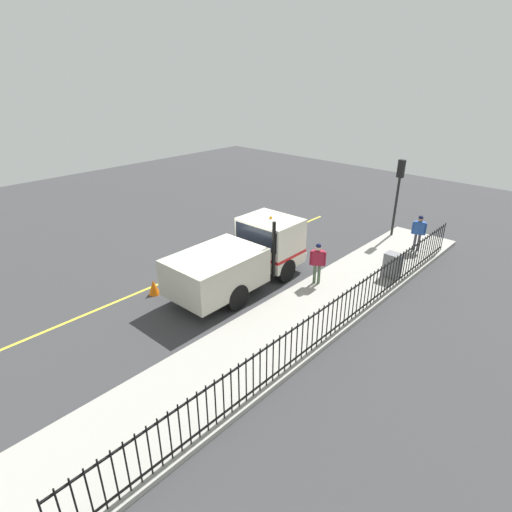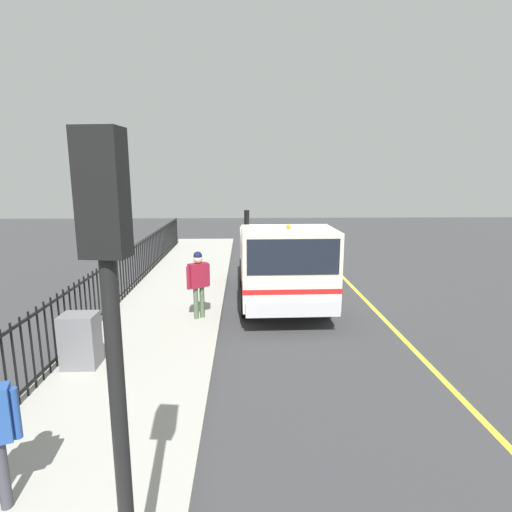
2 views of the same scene
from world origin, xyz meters
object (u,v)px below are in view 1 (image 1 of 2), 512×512
(utility_cabinet, at_px, (392,265))
(traffic_cone, at_px, (154,287))
(work_truck, at_px, (246,254))
(pedestrian_distant, at_px, (419,229))
(worker_standing, at_px, (318,259))
(traffic_light_near, at_px, (399,182))

(utility_cabinet, bearing_deg, traffic_cone, -130.04)
(work_truck, relative_size, pedestrian_distant, 3.54)
(work_truck, distance_m, worker_standing, 2.77)
(traffic_cone, bearing_deg, pedestrian_distant, 61.67)
(worker_standing, distance_m, utility_cabinet, 3.22)
(pedestrian_distant, relative_size, traffic_light_near, 0.44)
(utility_cabinet, bearing_deg, work_truck, -134.21)
(work_truck, relative_size, worker_standing, 3.53)
(traffic_light_near, bearing_deg, worker_standing, 98.64)
(work_truck, bearing_deg, utility_cabinet, 44.62)
(work_truck, distance_m, traffic_cone, 3.76)
(work_truck, height_order, worker_standing, work_truck)
(pedestrian_distant, height_order, utility_cabinet, pedestrian_distant)
(worker_standing, bearing_deg, traffic_light_near, -121.76)
(work_truck, xyz_separation_m, traffic_cone, (-1.99, -3.03, -1.00))
(traffic_light_near, bearing_deg, utility_cabinet, 122.72)
(worker_standing, distance_m, traffic_light_near, 7.11)
(traffic_light_near, xyz_separation_m, traffic_cone, (-3.98, -11.62, -2.55))
(work_truck, relative_size, traffic_cone, 9.95)
(work_truck, xyz_separation_m, pedestrian_distant, (3.71, 7.53, -0.12))
(work_truck, distance_m, pedestrian_distant, 8.40)
(pedestrian_distant, distance_m, utility_cabinet, 3.38)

